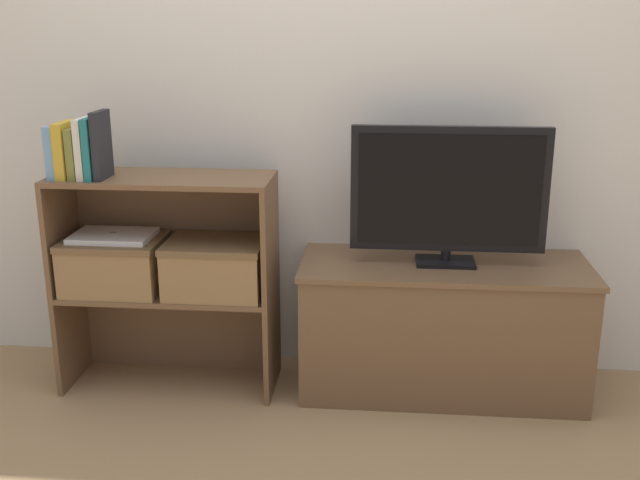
% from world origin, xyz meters
% --- Properties ---
extents(ground_plane, '(16.00, 16.00, 0.00)m').
position_xyz_m(ground_plane, '(0.00, 0.00, 0.00)').
color(ground_plane, '#A37F56').
extents(wall_back, '(10.00, 0.05, 2.40)m').
position_xyz_m(wall_back, '(0.00, 0.46, 1.20)').
color(wall_back, silver).
rests_on(wall_back, ground_plane).
extents(tv_stand, '(1.10, 0.45, 0.52)m').
position_xyz_m(tv_stand, '(0.47, 0.21, 0.26)').
color(tv_stand, brown).
rests_on(tv_stand, ground_plane).
extents(tv, '(0.72, 0.14, 0.52)m').
position_xyz_m(tv, '(0.47, 0.21, 0.80)').
color(tv, black).
rests_on(tv, tv_stand).
extents(bookshelf_lower_tier, '(0.83, 0.32, 0.40)m').
position_xyz_m(bookshelf_lower_tier, '(-0.60, 0.22, 0.26)').
color(bookshelf_lower_tier, brown).
rests_on(bookshelf_lower_tier, ground_plane).
extents(bookshelf_upper_tier, '(0.83, 0.32, 0.45)m').
position_xyz_m(bookshelf_upper_tier, '(-0.60, 0.22, 0.69)').
color(bookshelf_upper_tier, brown).
rests_on(bookshelf_upper_tier, bookshelf_lower_tier).
extents(book_skyblue, '(0.03, 0.14, 0.19)m').
position_xyz_m(book_skyblue, '(-0.97, 0.10, 0.95)').
color(book_skyblue, '#709ECC').
rests_on(book_skyblue, bookshelf_upper_tier).
extents(book_mustard, '(0.04, 0.15, 0.21)m').
position_xyz_m(book_mustard, '(-0.93, 0.10, 0.95)').
color(book_mustard, gold).
rests_on(book_mustard, bookshelf_upper_tier).
extents(book_olive, '(0.03, 0.13, 0.19)m').
position_xyz_m(book_olive, '(-0.89, 0.10, 0.94)').
color(book_olive, olive).
rests_on(book_olive, bookshelf_upper_tier).
extents(book_ivory, '(0.03, 0.14, 0.22)m').
position_xyz_m(book_ivory, '(-0.86, 0.10, 0.96)').
color(book_ivory, silver).
rests_on(book_ivory, bookshelf_upper_tier).
extents(book_teal, '(0.03, 0.16, 0.22)m').
position_xyz_m(book_teal, '(-0.82, 0.10, 0.96)').
color(book_teal, '#1E7075').
rests_on(book_teal, bookshelf_upper_tier).
extents(book_charcoal, '(0.03, 0.14, 0.25)m').
position_xyz_m(book_charcoal, '(-0.79, 0.10, 0.97)').
color(book_charcoal, '#232328').
rests_on(book_charcoal, bookshelf_upper_tier).
extents(storage_basket_left, '(0.37, 0.29, 0.20)m').
position_xyz_m(storage_basket_left, '(-0.79, 0.15, 0.51)').
color(storage_basket_left, '#937047').
rests_on(storage_basket_left, bookshelf_lower_tier).
extents(storage_basket_right, '(0.37, 0.29, 0.20)m').
position_xyz_m(storage_basket_right, '(-0.40, 0.15, 0.51)').
color(storage_basket_right, '#937047').
rests_on(storage_basket_right, bookshelf_lower_tier).
extents(laptop, '(0.30, 0.21, 0.02)m').
position_xyz_m(laptop, '(-0.79, 0.15, 0.62)').
color(laptop, white).
rests_on(laptop, storage_basket_left).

